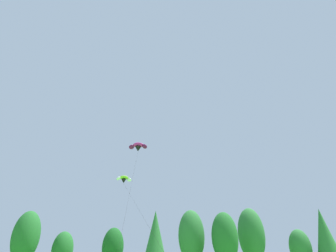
# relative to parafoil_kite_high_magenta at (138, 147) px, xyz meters

# --- Properties ---
(treeline_tree_b) EXTENTS (5.05, 5.05, 12.04)m
(treeline_tree_b) POSITION_rel_parafoil_kite_high_magenta_xyz_m (-21.78, 10.54, -14.08)
(treeline_tree_b) COLOR #472D19
(treeline_tree_b) RESTS_ON ground_plane
(treeline_tree_c) EXTENTS (4.12, 4.12, 8.58)m
(treeline_tree_c) POSITION_rel_parafoil_kite_high_magenta_xyz_m (-15.56, 13.87, -16.19)
(treeline_tree_c) COLOR #472D19
(treeline_tree_c) RESTS_ON ground_plane
(treeline_tree_d) EXTENTS (4.37, 4.37, 9.53)m
(treeline_tree_d) POSITION_rel_parafoil_kite_high_magenta_xyz_m (-5.92, 15.66, -15.61)
(treeline_tree_d) COLOR #472D19
(treeline_tree_d) RESTS_ON ground_plane
(treeline_tree_e) EXTENTS (4.40, 4.40, 12.75)m
(treeline_tree_e) POSITION_rel_parafoil_kite_high_magenta_xyz_m (2.79, 14.25, -13.39)
(treeline_tree_e) COLOR #472D19
(treeline_tree_e) RESTS_ON ground_plane
(treeline_tree_f) EXTENTS (5.21, 5.21, 12.63)m
(treeline_tree_f) POSITION_rel_parafoil_kite_high_magenta_xyz_m (10.08, 12.99, -13.73)
(treeline_tree_f) COLOR #472D19
(treeline_tree_f) RESTS_ON ground_plane
(treeline_tree_g) EXTENTS (4.96, 4.96, 11.69)m
(treeline_tree_g) POSITION_rel_parafoil_kite_high_magenta_xyz_m (16.12, 9.84, -14.30)
(treeline_tree_g) COLOR #472D19
(treeline_tree_g) RESTS_ON ground_plane
(treeline_tree_h) EXTENTS (5.45, 5.45, 13.53)m
(treeline_tree_h) POSITION_rel_parafoil_kite_high_magenta_xyz_m (22.87, 15.76, -13.18)
(treeline_tree_h) COLOR #472D19
(treeline_tree_h) RESTS_ON ground_plane
(treeline_tree_i) EXTENTS (4.25, 4.25, 9.07)m
(treeline_tree_i) POSITION_rel_parafoil_kite_high_magenta_xyz_m (31.99, 14.38, -15.89)
(treeline_tree_i) COLOR #472D19
(treeline_tree_i) RESTS_ON ground_plane
(treeline_tree_j) EXTENTS (4.42, 4.42, 12.83)m
(treeline_tree_j) POSITION_rel_parafoil_kite_high_magenta_xyz_m (36.41, 12.33, -13.34)
(treeline_tree_j) COLOR #472D19
(treeline_tree_j) RESTS_ON ground_plane
(parafoil_kite_high_magenta) EXTENTS (3.58, 19.52, 20.64)m
(parafoil_kite_high_magenta) POSITION_rel_parafoil_kite_high_magenta_xyz_m (0.00, 0.00, 0.00)
(parafoil_kite_high_magenta) COLOR #D12893
(parafoil_kite_mid_lime_white) EXTENTS (8.68, 15.45, 13.03)m
(parafoil_kite_mid_lime_white) POSITION_rel_parafoil_kite_high_magenta_xyz_m (-1.16, -5.94, -7.70)
(parafoil_kite_mid_lime_white) COLOR #93D633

